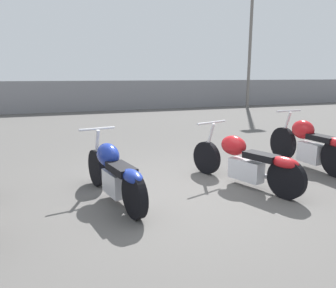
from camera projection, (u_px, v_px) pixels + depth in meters
The scene contains 6 objects.
ground_plane at pixel (181, 194), 4.81m from camera, with size 60.00×60.00×0.00m, color #514F4C.
fence_back at pixel (83, 96), 15.78m from camera, with size 40.00×0.04×1.47m.
light_pole_left at pixel (251, 20), 17.12m from camera, with size 0.70×0.35×7.77m.
motorcycle_slot_2 at pixel (114, 172), 4.51m from camera, with size 0.63×1.98×0.94m.
motorcycle_slot_3 at pixel (245, 161), 5.13m from camera, with size 0.93×2.07×0.95m.
motorcycle_slot_4 at pixel (310, 144), 6.12m from camera, with size 0.59×2.03×1.04m.
Camera 1 is at (-1.79, -4.19, 1.71)m, focal length 35.00 mm.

